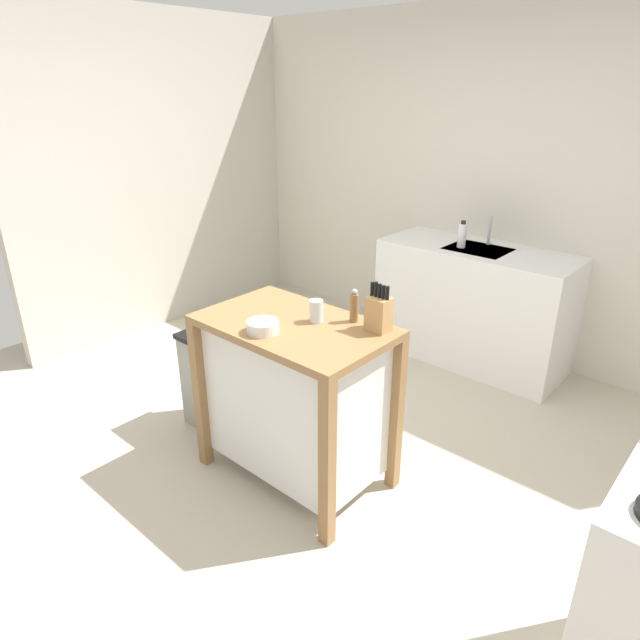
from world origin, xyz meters
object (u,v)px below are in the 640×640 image
Objects in this scene: knife_block at (379,313)px; bottle_spray_cleaner at (462,235)px; sink_faucet at (490,230)px; trash_bin at (213,380)px; kitchen_island at (295,393)px; pepper_grinder at (354,306)px; bowl_stoneware_deep at (263,326)px; drinking_cup at (316,311)px.

knife_block is 1.73m from bottle_spray_cleaner.
knife_block reaches higher than sink_faucet.
bottle_spray_cleaner is (0.66, 1.86, 0.68)m from trash_bin.
sink_faucet reaches higher than trash_bin.
knife_block is at bearing 28.78° from kitchen_island.
pepper_grinder is at bearing 177.16° from knife_block.
sink_faucet is (0.04, 2.08, 0.50)m from kitchen_island.
bowl_stoneware_deep is 0.29m from drinking_cup.
pepper_grinder is 0.87× the size of bottle_spray_cleaner.
kitchen_island is 4.04× the size of knife_block.
drinking_cup is 0.66× the size of pepper_grinder.
knife_block is 1.40× the size of pepper_grinder.
bottle_spray_cleaner is at bearing 99.88° from pepper_grinder.
sink_faucet reaches higher than bottle_spray_cleaner.
drinking_cup is (0.11, 0.27, 0.03)m from bowl_stoneware_deep.
knife_block is 0.39× the size of trash_bin.
bottle_spray_cleaner is at bearing -119.24° from sink_faucet.
sink_faucet is at bearing 90.94° from drinking_cup.
pepper_grinder is (0.25, 0.39, 0.05)m from bowl_stoneware_deep.
bowl_stoneware_deep is 2.06m from bottle_spray_cleaner.
drinking_cup is (0.08, 0.09, 0.47)m from kitchen_island.
knife_block is 1.91m from sink_faucet.
sink_faucet reaches higher than kitchen_island.
kitchen_island is 1.56× the size of trash_bin.
kitchen_island is 0.48m from drinking_cup.
sink_faucet is 0.24m from bottle_spray_cleaner.
knife_block is at bearing -75.08° from bottle_spray_cleaner.
pepper_grinder is at bearing 44.41° from kitchen_island.
sink_faucet reaches higher than bowl_stoneware_deep.
drinking_cup is at bearing 5.04° from trash_bin.
sink_faucet is (-0.33, 1.88, -0.00)m from knife_block.
drinking_cup is at bearing 68.45° from bowl_stoneware_deep.
kitchen_island is at bearing -151.22° from knife_block.
bowl_stoneware_deep is 0.97m from trash_bin.
trash_bin is (-0.81, -0.07, -0.67)m from drinking_cup.
pepper_grinder is at bearing -80.12° from bottle_spray_cleaner.
sink_faucet is (0.77, 2.07, 0.70)m from trash_bin.
trash_bin is at bearing -168.29° from pepper_grinder.
pepper_grinder is 0.28× the size of trash_bin.
knife_block is at bearing -2.84° from pepper_grinder.
bottle_spray_cleaner is at bearing 92.23° from kitchen_island.
bottle_spray_cleaner is at bearing 91.19° from bowl_stoneware_deep.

